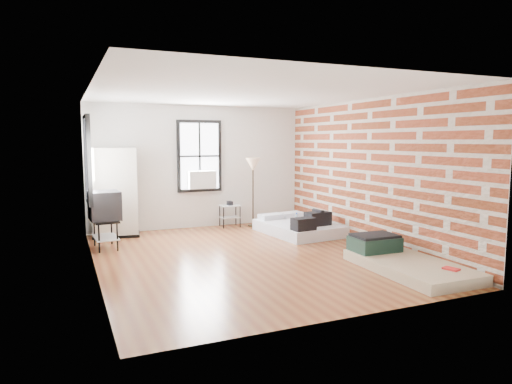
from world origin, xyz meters
name	(u,v)px	position (x,y,z in m)	size (l,w,h in m)	color
ground	(248,257)	(0.00, 0.00, 0.00)	(6.00, 6.00, 0.00)	brown
room_shell	(252,156)	(0.23, 0.36, 1.74)	(5.02, 6.02, 2.80)	silver
mattress_main	(299,227)	(1.75, 1.37, 0.16)	(1.50, 1.92, 0.58)	silver
mattress_bare	(401,260)	(1.93, -1.64, 0.13)	(1.13, 2.08, 0.44)	#C4B78D
wardrobe	(115,193)	(-1.92, 2.65, 0.92)	(1.00, 0.66, 1.85)	black
side_table	(230,210)	(0.64, 2.72, 0.40)	(0.47, 0.38, 0.60)	black
floor_lamp	(253,168)	(1.17, 2.58, 1.37)	(0.34, 0.34, 1.60)	black
tv_stand	(105,207)	(-2.21, 1.61, 0.77)	(0.57, 0.79, 1.08)	black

